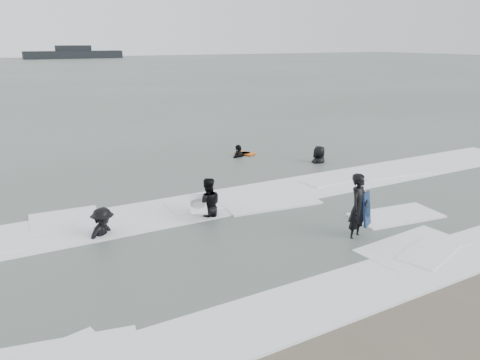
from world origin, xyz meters
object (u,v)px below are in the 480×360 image
surfer_breaker (104,238)px  surfer_right_far (319,164)px  surfer_wading (208,217)px  vessel_horizon (74,54)px  surfer_right_near (239,158)px  surfer_centre (356,238)px

surfer_breaker → surfer_right_far: (10.54, 3.65, 0.00)m
surfer_wading → vessel_horizon: (20.71, 138.39, 1.42)m
surfer_wading → surfer_right_near: bearing=-107.8°
surfer_centre → surfer_breaker: surfer_centre is taller
vessel_horizon → surfer_centre: bearing=-97.1°
surfer_right_far → vessel_horizon: vessel_horizon is taller
surfer_wading → vessel_horizon: 139.94m
surfer_wading → vessel_horizon: size_ratio=0.07×
surfer_right_near → surfer_right_far: surfer_right_far is taller
surfer_wading → surfer_right_far: 8.12m
surfer_breaker → vessel_horizon: vessel_horizon is taller
surfer_wading → surfer_right_near: surfer_wading is taller
vessel_horizon → surfer_breaker: bearing=-99.8°
surfer_wading → surfer_right_far: size_ratio=0.94×
surfer_centre → vessel_horizon: size_ratio=0.07×
surfer_right_far → vessel_horizon: bearing=-113.1°
surfer_right_near → vessel_horizon: (16.11, 132.05, 1.42)m
surfer_right_near → vessel_horizon: size_ratio=0.06×
surfer_breaker → vessel_horizon: size_ratio=0.06×
surfer_wading → surfer_right_far: (7.26, 3.63, 0.00)m
surfer_wading → surfer_right_near: 7.83m
surfer_centre → surfer_right_near: size_ratio=1.07×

